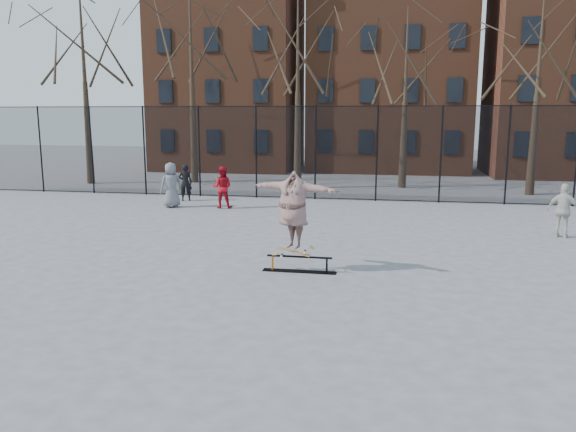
% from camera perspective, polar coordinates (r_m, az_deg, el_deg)
% --- Properties ---
extents(ground, '(100.00, 100.00, 0.00)m').
position_cam_1_polar(ground, '(11.58, 0.75, -7.95)').
color(ground, '#5C5C61').
extents(skate_rail, '(1.73, 0.27, 0.38)m').
position_cam_1_polar(skate_rail, '(13.14, 1.17, -5.04)').
color(skate_rail, black).
rests_on(skate_rail, ground).
extents(skateboard, '(0.86, 0.21, 0.10)m').
position_cam_1_polar(skateboard, '(13.09, 0.56, -3.81)').
color(skateboard, olive).
rests_on(skateboard, skate_rail).
extents(skater, '(2.27, 1.24, 1.78)m').
position_cam_1_polar(skater, '(12.89, 0.57, 0.25)').
color(skater, '#373688').
rests_on(skater, skateboard).
extents(bystander_grey, '(1.03, 0.98, 1.77)m').
position_cam_1_polar(bystander_grey, '(22.54, -11.79, 3.10)').
color(bystander_grey, slate).
rests_on(bystander_grey, ground).
extents(bystander_black, '(0.66, 0.54, 1.55)m').
position_cam_1_polar(bystander_black, '(24.18, -10.39, 3.37)').
color(bystander_black, black).
rests_on(bystander_black, ground).
extents(bystander_red, '(0.86, 0.70, 1.64)m').
position_cam_1_polar(bystander_red, '(22.07, -6.70, 2.92)').
color(bystander_red, '#AA0F1B').
rests_on(bystander_red, ground).
extents(bystander_white, '(1.03, 0.71, 1.62)m').
position_cam_1_polar(bystander_white, '(18.53, 26.21, 0.49)').
color(bystander_white, beige).
rests_on(bystander_white, ground).
extents(fence, '(34.03, 0.07, 4.00)m').
position_cam_1_polar(fence, '(23.96, 6.10, 6.48)').
color(fence, black).
rests_on(fence, ground).
extents(tree_row, '(33.66, 7.46, 10.67)m').
position_cam_1_polar(tree_row, '(28.31, 6.52, 17.81)').
color(tree_row, black).
rests_on(tree_row, ground).
extents(rowhouses, '(29.00, 7.00, 13.00)m').
position_cam_1_polar(rowhouses, '(36.93, 9.06, 13.96)').
color(rowhouses, brown).
rests_on(rowhouses, ground).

